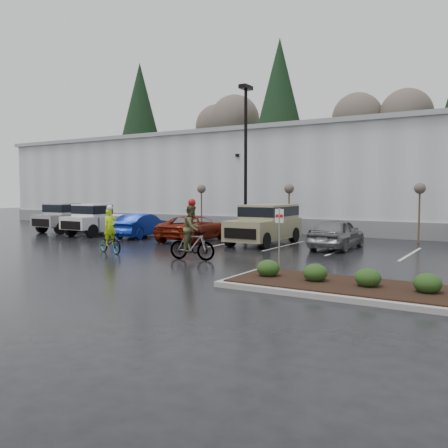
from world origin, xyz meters
The scene contains 22 objects.
ground centered at (0.00, 0.00, 0.00)m, with size 120.00×120.00×0.00m, color black.
warehouse centered at (0.00, 21.99, 3.65)m, with size 60.50×15.50×7.20m.
wooded_ridge centered at (0.00, 45.00, 3.00)m, with size 80.00×25.00×6.00m, color #1C3817.
lamppost centered at (-4.00, 12.00, 5.69)m, with size 0.50×1.00×9.22m.
sapling_west centered at (-8.00, 13.00, 2.73)m, with size 0.60×0.60×3.20m.
sapling_mid centered at (-1.50, 13.00, 2.73)m, with size 0.60×0.60×3.20m.
sapling_east centered at (6.00, 13.00, 2.73)m, with size 0.60×0.60×3.20m.
curb_island centered at (7.00, -1.00, 0.07)m, with size 8.00×3.00×0.15m, color gray.
mulch_bed centered at (7.00, -1.00, 0.17)m, with size 7.60×2.60×0.04m, color black.
shrub_a centered at (4.00, -1.00, 0.41)m, with size 0.70×0.70×0.52m, color #1A3913.
shrub_b centered at (5.50, -1.00, 0.41)m, with size 0.70×0.70×0.52m, color #1A3913.
shrub_c centered at (7.00, -1.00, 0.41)m, with size 0.70×0.70×0.52m, color #1A3913.
shrub_d centered at (8.50, -1.00, 0.41)m, with size 0.70×0.70×0.52m, color #1A3913.
fire_lane_sign centered at (3.80, 0.20, 1.41)m, with size 0.30×0.05×2.20m.
pickup_silver centered at (-15.26, 8.12, 0.98)m, with size 2.10×5.20×1.96m, color #9EA0A5, non-canonical shape.
pickup_white centered at (-11.82, 7.58, 0.98)m, with size 2.10×5.20×1.96m, color silver, non-canonical shape.
car_blue centered at (-8.53, 7.51, 0.71)m, with size 1.50×4.29×1.41m, color navy.
car_red centered at (-4.86, 7.64, 0.70)m, with size 2.33×5.05×1.40m, color maroon.
suv_tan centered at (-0.71, 8.05, 1.03)m, with size 2.20×5.10×2.06m, color gray, non-canonical shape.
car_grey centered at (3.12, 8.17, 0.73)m, with size 1.73×4.31×1.47m, color slate.
cyclist_hivis centered at (-4.97, 1.35, 0.67)m, with size 1.87×1.09×2.15m.
cyclist_olive centered at (-0.61, 1.50, 0.89)m, with size 1.95×0.97×2.45m.
Camera 1 is at (10.32, -13.84, 2.76)m, focal length 38.00 mm.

